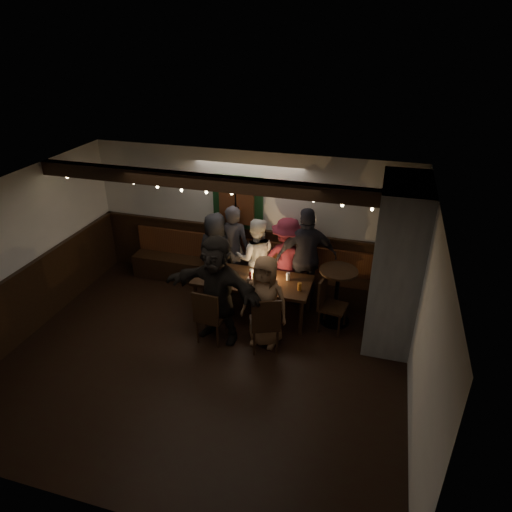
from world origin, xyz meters
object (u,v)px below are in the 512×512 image
(person_b, at_px, (233,248))
(person_g, at_px, (265,301))
(chair_near_left, at_px, (209,314))
(person_f, at_px, (217,289))
(dining_table, at_px, (253,282))
(chair_near_right, at_px, (265,321))
(high_top, at_px, (337,289))
(person_c, at_px, (256,258))
(person_e, at_px, (307,257))
(person_d, at_px, (287,259))
(chair_end, at_px, (328,301))
(person_a, at_px, (216,253))

(person_b, bearing_deg, person_g, 119.99)
(chair_near_left, height_order, person_f, person_f)
(dining_table, bearing_deg, person_b, 128.02)
(person_f, distance_m, person_g, 0.77)
(chair_near_left, relative_size, chair_near_right, 0.97)
(high_top, relative_size, person_g, 0.66)
(chair_near_left, height_order, person_c, person_c)
(person_b, bearing_deg, person_e, 170.31)
(chair_near_right, bearing_deg, person_g, 106.95)
(dining_table, relative_size, person_d, 1.25)
(chair_near_right, xyz_separation_m, person_g, (-0.07, 0.22, 0.21))
(dining_table, xyz_separation_m, chair_end, (1.29, -0.04, -0.12))
(person_c, relative_size, person_e, 0.84)
(chair_end, relative_size, person_e, 0.51)
(chair_near_right, distance_m, person_b, 2.00)
(dining_table, relative_size, chair_near_right, 2.03)
(person_c, bearing_deg, chair_end, 139.98)
(chair_near_right, height_order, person_b, person_b)
(chair_end, distance_m, person_e, 0.93)
(chair_end, xyz_separation_m, person_b, (-1.90, 0.81, 0.32))
(high_top, height_order, person_b, person_b)
(person_a, relative_size, person_f, 0.86)
(chair_near_right, xyz_separation_m, high_top, (0.94, 1.09, 0.08))
(person_c, bearing_deg, dining_table, 87.20)
(chair_end, distance_m, person_a, 2.30)
(person_c, relative_size, person_f, 0.85)
(chair_end, distance_m, person_b, 2.09)
(chair_end, bearing_deg, person_b, 156.89)
(chair_near_left, relative_size, person_d, 0.60)
(dining_table, bearing_deg, person_e, 39.16)
(dining_table, xyz_separation_m, person_b, (-0.60, 0.77, 0.20))
(chair_near_left, distance_m, person_b, 1.74)
(person_a, relative_size, person_e, 0.85)
(dining_table, xyz_separation_m, chair_near_left, (-0.44, -0.94, -0.11))
(person_b, bearing_deg, high_top, 159.37)
(chair_near_left, bearing_deg, chair_near_right, 2.44)
(person_c, bearing_deg, person_a, -12.39)
(person_g, bearing_deg, high_top, 44.97)
(person_a, xyz_separation_m, person_g, (1.29, -1.31, -0.01))
(high_top, bearing_deg, dining_table, -172.08)
(chair_near_right, relative_size, person_d, 0.62)
(person_b, bearing_deg, chair_end, 152.26)
(person_g, bearing_deg, person_b, 128.54)
(chair_near_left, bearing_deg, person_e, 52.19)
(person_f, height_order, person_g, person_f)
(person_d, bearing_deg, chair_end, 141.75)
(person_a, bearing_deg, dining_table, 154.67)
(chair_near_left, xyz_separation_m, high_top, (1.84, 1.13, 0.10))
(person_a, xyz_separation_m, person_d, (1.33, 0.07, 0.02))
(chair_near_left, bearing_deg, person_a, 106.30)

